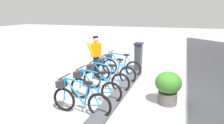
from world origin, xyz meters
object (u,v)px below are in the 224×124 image
Objects in this scene: payment_kiosk at (138,56)px; worker_near_rack at (96,54)px; planter_bush at (168,86)px; bike_docked_0 at (120,65)px; bike_docked_4 at (79,99)px; bike_docked_1 at (113,71)px; bike_docked_2 at (104,78)px; bike_docked_3 at (93,87)px.

worker_near_rack is at bearing 40.93° from payment_kiosk.
worker_near_rack is at bearing -31.32° from planter_bush.
bike_docked_0 is 3.61m from bike_docked_4.
bike_docked_1 is 1.00× the size of bike_docked_2.
bike_docked_0 is 1.00× the size of bike_docked_1.
payment_kiosk reaches higher than bike_docked_0.
worker_near_rack reaches higher than bike_docked_0.
bike_docked_0 is at bearing -90.00° from bike_docked_3.
payment_kiosk reaches higher than bike_docked_3.
bike_docked_3 is 0.90m from bike_docked_4.
payment_kiosk is 2.02m from bike_docked_1.
planter_bush is (-3.11, 1.89, -0.37)m from worker_near_rack.
worker_near_rack reaches higher than bike_docked_3.
bike_docked_3 is (0.00, 0.90, 0.00)m from bike_docked_2.
payment_kiosk is at bearing -119.26° from bike_docked_0.
worker_near_rack is (0.95, -1.51, 0.48)m from bike_docked_2.
bike_docked_0 and bike_docked_3 have the same top height.
bike_docked_0 is at bearing -45.44° from planter_bush.
bike_docked_1 is at bearing -30.84° from planter_bush.
bike_docked_1 is 2.71m from bike_docked_4.
bike_docked_4 is (0.00, 2.71, 0.00)m from bike_docked_1.
worker_near_rack is at bearing -32.39° from bike_docked_1.
worker_near_rack is at bearing 17.51° from bike_docked_0.
bike_docked_3 is (0.00, 1.81, 0.00)m from bike_docked_1.
payment_kiosk is 3.59m from planter_bush.
bike_docked_1 is at bearing 90.00° from bike_docked_0.
worker_near_rack is 1.71× the size of planter_bush.
bike_docked_1 is 1.04× the size of worker_near_rack.
bike_docked_2 is at bearing -90.00° from bike_docked_3.
bike_docked_2 is at bearing 90.00° from bike_docked_0.
bike_docked_2 is (0.00, 1.81, 0.00)m from bike_docked_0.
bike_docked_0 is 1.00× the size of bike_docked_3.
bike_docked_2 is at bearing 78.57° from payment_kiosk.
bike_docked_2 is (0.00, 0.90, 0.00)m from bike_docked_1.
bike_docked_0 is 1.00× the size of bike_docked_4.
bike_docked_1 is (0.00, 0.90, 0.00)m from bike_docked_0.
worker_near_rack is (0.95, -3.31, 0.48)m from bike_docked_4.
planter_bush is at bearing -146.64° from bike_docked_4.
worker_near_rack is (1.52, 1.32, 0.24)m from payment_kiosk.
bike_docked_1 is (0.57, 1.92, -0.24)m from payment_kiosk.
bike_docked_2 is 0.90m from bike_docked_3.
planter_bush is (-2.16, -0.52, 0.11)m from bike_docked_3.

